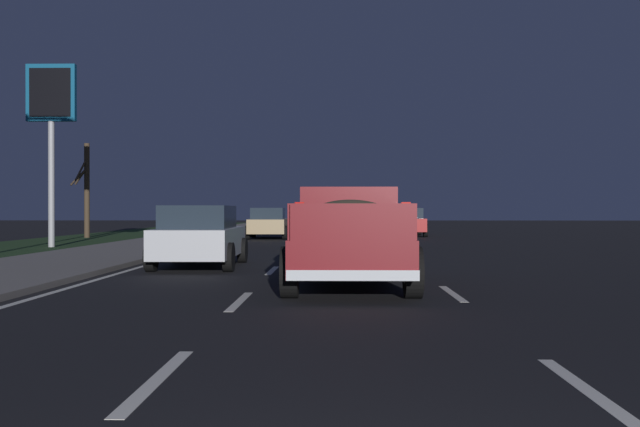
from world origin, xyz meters
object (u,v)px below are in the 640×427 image
object	(u,v)px
pickup_truck	(349,234)
sedan_green	(338,227)
sedan_silver	(200,236)
gas_price_sign	(51,110)
sedan_tan	(268,223)
bare_tree_far	(86,189)
sedan_red	(406,222)

from	to	relation	value
pickup_truck	sedan_green	xyz separation A→B (m)	(14.03, 0.16, -0.20)
sedan_silver	gas_price_sign	bearing A→B (deg)	37.90
pickup_truck	sedan_tan	size ratio (longest dim) A/B	1.22
pickup_truck	sedan_green	size ratio (longest dim) A/B	1.22
sedan_tan	sedan_silver	bearing A→B (deg)	-179.99
sedan_tan	bare_tree_far	distance (m)	9.73
pickup_truck	sedan_green	distance (m)	14.03
sedan_silver	gas_price_sign	xyz separation A→B (m)	(9.72, 7.57, 4.52)
sedan_tan	gas_price_sign	size ratio (longest dim) A/B	0.63
sedan_green	gas_price_sign	world-z (taller)	gas_price_sign
bare_tree_far	gas_price_sign	bearing A→B (deg)	-168.52
sedan_green	sedan_tan	world-z (taller)	same
sedan_red	gas_price_sign	distance (m)	19.89
sedan_silver	bare_tree_far	size ratio (longest dim) A/B	0.91
sedan_green	pickup_truck	bearing A→B (deg)	-179.35
sedan_red	bare_tree_far	distance (m)	17.12
pickup_truck	sedan_silver	bearing A→B (deg)	38.54
pickup_truck	bare_tree_far	world-z (taller)	bare_tree_far
pickup_truck	bare_tree_far	size ratio (longest dim) A/B	1.11
pickup_truck	sedan_green	bearing A→B (deg)	0.65
sedan_green	sedan_silver	bearing A→B (deg)	159.66
gas_price_sign	sedan_green	bearing A→B (deg)	-91.47
sedan_tan	gas_price_sign	distance (m)	12.54
sedan_silver	sedan_tan	world-z (taller)	same
gas_price_sign	bare_tree_far	distance (m)	10.29
sedan_silver	sedan_green	bearing A→B (deg)	-20.34
sedan_tan	sedan_red	xyz separation A→B (m)	(3.54, -7.27, 0.00)
sedan_red	gas_price_sign	xyz separation A→B (m)	(-12.46, 14.84, 4.52)
sedan_silver	gas_price_sign	size ratio (longest dim) A/B	0.63
sedan_tan	gas_price_sign	xyz separation A→B (m)	(-8.92, 7.57, 4.52)
pickup_truck	gas_price_sign	distance (m)	18.70
sedan_red	sedan_green	bearing A→B (deg)	163.52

